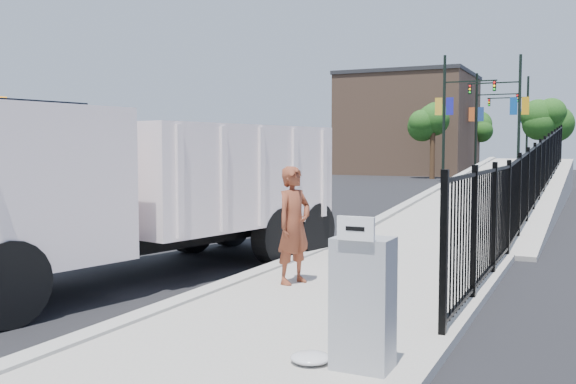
% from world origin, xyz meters
% --- Properties ---
extents(ground, '(120.00, 120.00, 0.00)m').
position_xyz_m(ground, '(0.00, 0.00, 0.00)').
color(ground, black).
rests_on(ground, ground).
extents(sidewalk, '(3.55, 12.00, 0.12)m').
position_xyz_m(sidewalk, '(1.93, -2.00, 0.06)').
color(sidewalk, '#9E998E').
rests_on(sidewalk, ground).
extents(curb, '(0.30, 12.00, 0.16)m').
position_xyz_m(curb, '(0.00, -2.00, 0.08)').
color(curb, '#ADAAA3').
rests_on(curb, ground).
extents(ramp, '(3.95, 24.06, 3.19)m').
position_xyz_m(ramp, '(2.12, 16.00, 0.00)').
color(ramp, '#9E998E').
rests_on(ramp, ground).
extents(iron_fence, '(0.10, 28.00, 1.80)m').
position_xyz_m(iron_fence, '(3.55, 12.00, 0.90)').
color(iron_fence, black).
rests_on(iron_fence, ground).
extents(truck, '(4.28, 8.64, 2.83)m').
position_xyz_m(truck, '(-1.96, -0.58, 1.59)').
color(truck, black).
rests_on(truck, ground).
extents(worker, '(0.62, 0.76, 1.80)m').
position_xyz_m(worker, '(0.91, -0.26, 1.02)').
color(worker, brown).
rests_on(worker, sidewalk).
extents(utility_cabinet, '(0.55, 0.40, 1.25)m').
position_xyz_m(utility_cabinet, '(3.10, -3.44, 0.75)').
color(utility_cabinet, gray).
rests_on(utility_cabinet, sidewalk).
extents(arrow_sign, '(0.35, 0.04, 0.22)m').
position_xyz_m(arrow_sign, '(3.10, -3.66, 1.48)').
color(arrow_sign, white).
rests_on(arrow_sign, utility_cabinet).
extents(debris, '(0.40, 0.40, 0.10)m').
position_xyz_m(debris, '(2.59, -3.51, 0.17)').
color(debris, silver).
rests_on(debris, sidewalk).
extents(light_pole_0, '(3.78, 0.22, 8.00)m').
position_xyz_m(light_pole_0, '(-3.28, 32.01, 4.36)').
color(light_pole_0, black).
rests_on(light_pole_0, ground).
extents(light_pole_1, '(3.78, 0.22, 8.00)m').
position_xyz_m(light_pole_1, '(0.46, 33.63, 4.36)').
color(light_pole_1, black).
rests_on(light_pole_1, ground).
extents(light_pole_2, '(3.78, 0.22, 8.00)m').
position_xyz_m(light_pole_2, '(-3.06, 43.01, 4.36)').
color(light_pole_2, black).
rests_on(light_pole_2, ground).
extents(light_pole_3, '(3.77, 0.22, 8.00)m').
position_xyz_m(light_pole_3, '(-0.23, 46.96, 4.36)').
color(light_pole_3, black).
rests_on(light_pole_3, ground).
extents(tree_0, '(2.32, 2.32, 5.16)m').
position_xyz_m(tree_0, '(-5.12, 35.71, 3.92)').
color(tree_0, '#382314').
rests_on(tree_0, ground).
extents(tree_1, '(2.32, 2.32, 5.16)m').
position_xyz_m(tree_1, '(1.83, 38.60, 3.92)').
color(tree_1, '#382314').
rests_on(tree_1, ground).
extents(tree_2, '(2.40, 2.40, 5.20)m').
position_xyz_m(tree_2, '(-4.22, 49.45, 3.93)').
color(tree_2, '#382314').
rests_on(tree_2, ground).
extents(building, '(10.00, 10.00, 8.00)m').
position_xyz_m(building, '(-9.00, 44.00, 4.00)').
color(building, '#8C664C').
rests_on(building, ground).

